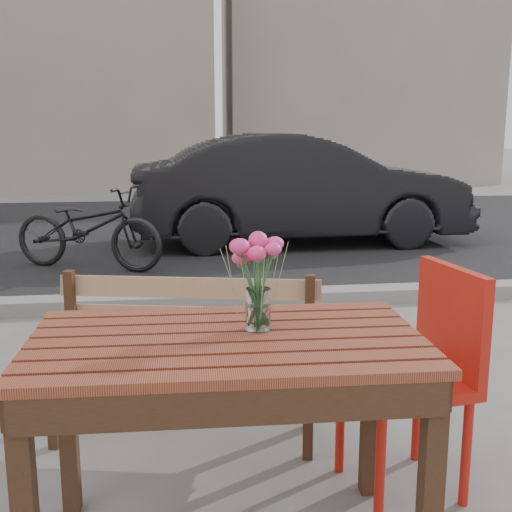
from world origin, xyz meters
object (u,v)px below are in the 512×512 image
at_px(main_table, 227,374).
at_px(main_vase, 258,269).
at_px(bicycle, 88,228).
at_px(parked_car, 299,189).
at_px(red_chair, 423,362).

distance_m(main_table, main_vase, 0.37).
distance_m(main_vase, bicycle, 4.92).
bearing_deg(bicycle, parked_car, -40.21).
relative_size(main_table, red_chair, 1.42).
bearing_deg(parked_car, main_vase, 165.40).
height_order(main_table, main_vase, main_vase).
relative_size(parked_car, bicycle, 2.51).
xyz_separation_m(main_vase, bicycle, (-1.14, 4.75, -0.57)).
relative_size(main_vase, parked_car, 0.08).
relative_size(main_table, parked_car, 0.31).
relative_size(red_chair, bicycle, 0.55).
bearing_deg(main_vase, parked_car, 77.12).
height_order(main_vase, parked_car, parked_car).
bearing_deg(red_chair, parked_car, 164.97).
bearing_deg(bicycle, main_table, -144.34).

